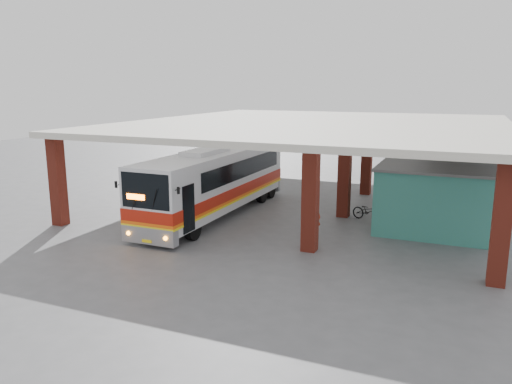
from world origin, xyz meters
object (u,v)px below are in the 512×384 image
object	(u,v)px
coach_bus	(215,182)
red_chair	(381,199)
motorcycle	(369,211)
pedestrian	(313,217)

from	to	relation	value
coach_bus	red_chair	distance (m)	9.65
motorcycle	red_chair	world-z (taller)	motorcycle
coach_bus	red_chair	world-z (taller)	coach_bus
motorcycle	red_chair	distance (m)	3.58
coach_bus	pedestrian	world-z (taller)	coach_bus
coach_bus	motorcycle	world-z (taller)	coach_bus
pedestrian	red_chair	distance (m)	7.69
coach_bus	pedestrian	size ratio (longest dim) A/B	6.74
coach_bus	motorcycle	xyz separation A→B (m)	(7.67, 2.06, -1.32)
pedestrian	red_chair	size ratio (longest dim) A/B	2.24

